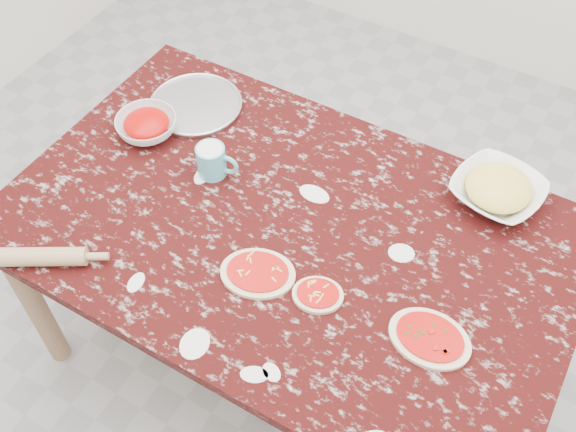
% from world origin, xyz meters
% --- Properties ---
extents(ground, '(4.00, 4.00, 0.00)m').
position_xyz_m(ground, '(0.00, 0.00, 0.00)').
color(ground, gray).
extents(worktable, '(1.60, 1.00, 0.75)m').
position_xyz_m(worktable, '(0.00, 0.00, 0.67)').
color(worktable, black).
rests_on(worktable, ground).
extents(pizza_tray, '(0.38, 0.38, 0.01)m').
position_xyz_m(pizza_tray, '(-0.51, 0.28, 0.76)').
color(pizza_tray, '#B2B2B7').
rests_on(pizza_tray, worktable).
extents(sauce_bowl, '(0.21, 0.21, 0.06)m').
position_xyz_m(sauce_bowl, '(-0.57, 0.10, 0.78)').
color(sauce_bowl, white).
rests_on(sauce_bowl, worktable).
extents(cheese_bowl, '(0.30, 0.30, 0.06)m').
position_xyz_m(cheese_bowl, '(0.47, 0.39, 0.78)').
color(cheese_bowl, white).
rests_on(cheese_bowl, worktable).
extents(flour_mug, '(0.13, 0.09, 0.10)m').
position_xyz_m(flour_mug, '(-0.30, 0.07, 0.80)').
color(flour_mug, '#54B2C4').
rests_on(flour_mug, worktable).
extents(pizza_left, '(0.24, 0.22, 0.02)m').
position_xyz_m(pizza_left, '(0.01, -0.18, 0.76)').
color(pizza_left, beige).
rests_on(pizza_left, worktable).
extents(pizza_mid, '(0.17, 0.15, 0.02)m').
position_xyz_m(pizza_mid, '(0.18, -0.16, 0.76)').
color(pizza_mid, beige).
rests_on(pizza_mid, worktable).
extents(pizza_right, '(0.21, 0.16, 0.02)m').
position_xyz_m(pizza_right, '(0.48, -0.13, 0.76)').
color(pizza_right, beige).
rests_on(pizza_right, worktable).
extents(rolling_pin, '(0.25, 0.18, 0.05)m').
position_xyz_m(rolling_pin, '(-0.51, -0.44, 0.78)').
color(rolling_pin, tan).
rests_on(rolling_pin, worktable).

